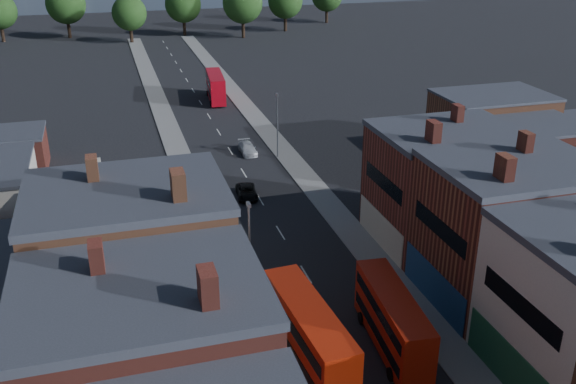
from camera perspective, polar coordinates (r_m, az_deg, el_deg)
pavement_west at (r=68.66m, az=-8.16°, el=-0.61°), size 3.00×200.00×0.12m
pavement_east at (r=71.34m, az=2.20°, el=0.56°), size 3.00×200.00×0.12m
lamp_post_2 at (r=49.06m, az=-3.43°, el=-4.62°), size 0.25×0.70×8.12m
lamp_post_3 at (r=78.41m, az=-0.95°, el=6.32°), size 0.25×0.70×8.12m
bus_0 at (r=42.85m, az=1.83°, el=-12.61°), size 3.33×11.03×4.70m
bus_1 at (r=45.17m, az=9.27°, el=-11.16°), size 3.16×10.15×4.31m
bus_2 at (r=105.36m, az=-6.45°, el=9.31°), size 3.20×10.24×4.35m
car_2 at (r=68.40m, az=-3.68°, el=-0.00°), size 2.47×4.61×1.23m
car_3 at (r=81.23m, az=-3.61°, el=3.89°), size 1.88×4.56×1.32m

